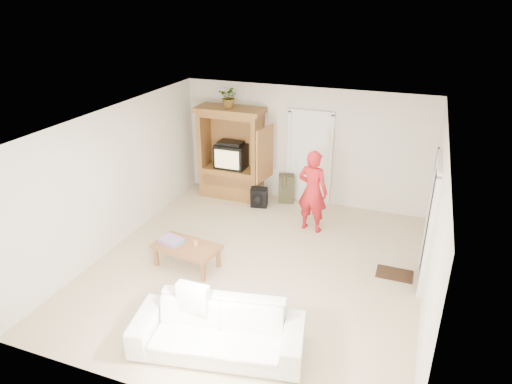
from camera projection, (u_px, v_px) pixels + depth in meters
floor at (256, 266)px, 8.01m from camera, size 6.00×6.00×0.00m
ceiling at (256, 122)px, 6.96m from camera, size 6.00×6.00×0.00m
wall_back at (304, 146)px, 10.05m from camera, size 5.50×0.00×5.50m
wall_front at (159, 309)px, 4.92m from camera, size 5.50×0.00×5.50m
wall_left at (116, 177)px, 8.36m from camera, size 0.00×6.00×6.00m
wall_right at (434, 227)px, 6.61m from camera, size 0.00×6.00×6.00m
armoire at (232, 159)px, 10.43m from camera, size 1.82×1.14×2.10m
door_back at (309, 159)px, 10.09m from camera, size 0.85×0.05×2.04m
doorway_right at (430, 226)px, 7.24m from camera, size 0.05×0.90×2.04m
framed_picture at (437, 165)px, 8.12m from camera, size 0.03×0.60×0.48m
doormat at (394, 274)px, 7.79m from camera, size 0.60×0.40×0.02m
plant at (229, 97)px, 9.83m from camera, size 0.45×0.40×0.47m
man at (313, 191)px, 8.92m from camera, size 0.67×0.50×1.68m
sofa at (218, 330)px, 6.04m from camera, size 2.39×1.29×0.66m
coffee_table at (186, 248)px, 7.88m from camera, size 1.20×0.76×0.42m
towel at (171, 240)px, 7.93m from camera, size 0.44×0.37×0.08m
candle at (195, 243)px, 7.83m from camera, size 0.08×0.08×0.10m
backpack_black at (259, 198)px, 10.12m from camera, size 0.40×0.28×0.45m
backpack_olive at (286, 189)px, 10.33m from camera, size 0.40×0.34×0.65m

